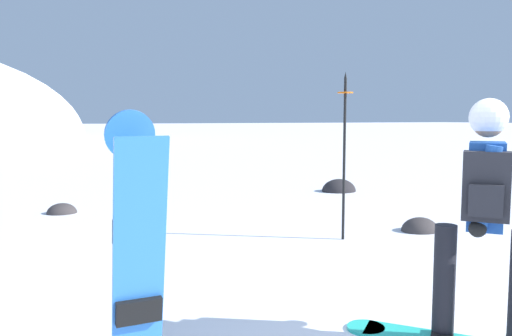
{
  "coord_description": "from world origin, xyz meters",
  "views": [
    {
      "loc": [
        -2.36,
        -2.09,
        1.58
      ],
      "look_at": [
        0.2,
        3.36,
        1.0
      ],
      "focal_mm": 36.28,
      "sensor_mm": 36.0,
      "label": 1
    }
  ],
  "objects_px": {
    "rock_dark": "(62,213)",
    "rock_mid": "(339,191)",
    "snowboarder_main": "(484,218)",
    "spare_snowboard": "(137,257)",
    "piste_marker_near": "(344,146)",
    "rock_small": "(420,231)"
  },
  "relations": [
    {
      "from": "rock_dark",
      "to": "rock_mid",
      "type": "bearing_deg",
      "value": 2.09
    },
    {
      "from": "snowboarder_main",
      "to": "rock_small",
      "type": "distance_m",
      "value": 3.94
    },
    {
      "from": "piste_marker_near",
      "to": "rock_mid",
      "type": "relative_size",
      "value": 2.83
    },
    {
      "from": "spare_snowboard",
      "to": "rock_mid",
      "type": "xyz_separation_m",
      "value": [
        5.76,
        6.51,
        -0.83
      ]
    },
    {
      "from": "rock_dark",
      "to": "rock_mid",
      "type": "height_order",
      "value": "rock_mid"
    },
    {
      "from": "spare_snowboard",
      "to": "rock_small",
      "type": "height_order",
      "value": "spare_snowboard"
    },
    {
      "from": "spare_snowboard",
      "to": "piste_marker_near",
      "type": "height_order",
      "value": "piste_marker_near"
    },
    {
      "from": "snowboarder_main",
      "to": "piste_marker_near",
      "type": "distance_m",
      "value": 3.29
    },
    {
      "from": "spare_snowboard",
      "to": "piste_marker_near",
      "type": "relative_size",
      "value": 0.75
    },
    {
      "from": "piste_marker_near",
      "to": "rock_dark",
      "type": "xyz_separation_m",
      "value": [
        -3.18,
        3.55,
        -1.23
      ]
    },
    {
      "from": "rock_mid",
      "to": "rock_dark",
      "type": "bearing_deg",
      "value": -177.91
    },
    {
      "from": "rock_mid",
      "to": "spare_snowboard",
      "type": "bearing_deg",
      "value": -131.51
    },
    {
      "from": "rock_dark",
      "to": "rock_small",
      "type": "relative_size",
      "value": 0.89
    },
    {
      "from": "rock_mid",
      "to": "snowboarder_main",
      "type": "bearing_deg",
      "value": -117.18
    },
    {
      "from": "snowboarder_main",
      "to": "spare_snowboard",
      "type": "height_order",
      "value": "snowboarder_main"
    },
    {
      "from": "rock_dark",
      "to": "rock_mid",
      "type": "relative_size",
      "value": 0.64
    },
    {
      "from": "rock_dark",
      "to": "piste_marker_near",
      "type": "bearing_deg",
      "value": -48.14
    },
    {
      "from": "piste_marker_near",
      "to": "rock_small",
      "type": "distance_m",
      "value": 1.77
    },
    {
      "from": "snowboarder_main",
      "to": "piste_marker_near",
      "type": "xyz_separation_m",
      "value": [
        1.03,
        3.1,
        0.31
      ]
    },
    {
      "from": "snowboarder_main",
      "to": "spare_snowboard",
      "type": "xyz_separation_m",
      "value": [
        -2.24,
        0.35,
        -0.09
      ]
    },
    {
      "from": "snowboarder_main",
      "to": "rock_small",
      "type": "relative_size",
      "value": 3.13
    },
    {
      "from": "piste_marker_near",
      "to": "spare_snowboard",
      "type": "bearing_deg",
      "value": -139.87
    }
  ]
}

